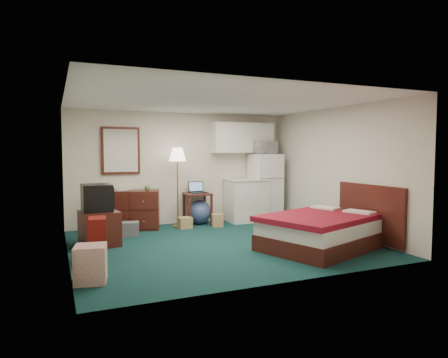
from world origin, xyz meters
name	(u,v)px	position (x,y,z in m)	size (l,w,h in m)	color
floor	(220,244)	(0.00, 0.00, 0.00)	(5.00, 4.50, 0.01)	#113538
ceiling	(220,101)	(0.00, 0.00, 2.50)	(5.00, 4.50, 0.01)	silver
walls	(220,173)	(0.00, 0.00, 1.25)	(5.01, 4.51, 2.50)	silver
mirror	(121,151)	(-1.35, 2.22, 1.65)	(0.80, 0.06, 1.00)	white
upper_cabinets	(243,138)	(1.45, 2.08, 1.95)	(1.50, 0.35, 0.70)	white
headboard	(370,213)	(2.46, -1.01, 0.55)	(0.06, 1.56, 1.00)	#360D09
dresser	(130,210)	(-1.21, 1.98, 0.41)	(1.20, 0.54, 0.82)	#360D09
floor_lamp	(178,187)	(-0.21, 1.88, 0.86)	(0.37, 0.37, 1.71)	gold
desk	(197,209)	(0.26, 1.93, 0.35)	(0.56, 0.56, 0.71)	#360D09
exercise_ball	(199,212)	(0.32, 1.96, 0.27)	(0.54, 0.54, 0.54)	#394B82
kitchen_counter	(246,201)	(1.45, 1.87, 0.48)	(0.88, 0.67, 0.96)	white
fridge	(265,187)	(1.96, 1.88, 0.78)	(0.65, 0.65, 1.57)	white
bed	(319,232)	(1.36, -1.01, 0.29)	(1.78, 1.39, 0.57)	maroon
tv_stand	(99,228)	(-1.97, 0.72, 0.30)	(0.60, 0.65, 0.60)	#360D09
suitcase	(98,239)	(-2.09, -0.25, 0.32)	(0.25, 0.40, 0.65)	maroon
retail_box	(91,264)	(-2.28, -1.29, 0.24)	(0.38, 0.38, 0.47)	silver
file_bin	(129,229)	(-1.37, 1.30, 0.13)	(0.38, 0.29, 0.27)	slate
cardboard_box_a	(185,223)	(-0.13, 1.62, 0.12)	(0.28, 0.24, 0.24)	#A48459
cardboard_box_b	(217,220)	(0.58, 1.54, 0.14)	(0.23, 0.27, 0.27)	#A48459
laptop	(198,187)	(0.28, 1.95, 0.83)	(0.35, 0.29, 0.24)	black
crt_tv	(97,198)	(-2.00, 0.75, 0.83)	(0.51, 0.54, 0.47)	black
microwave	(264,146)	(1.93, 1.90, 1.76)	(0.58, 0.32, 0.39)	white
book_a	(118,185)	(-1.46, 2.00, 0.93)	(0.17, 0.02, 0.23)	#A48459
book_b	(123,185)	(-1.33, 2.09, 0.93)	(0.17, 0.02, 0.23)	#A48459
mug	(148,188)	(-0.88, 1.80, 0.88)	(0.12, 0.10, 0.12)	#548F3E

